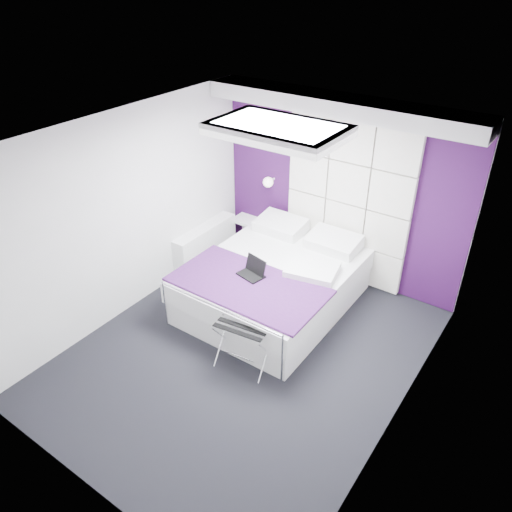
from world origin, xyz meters
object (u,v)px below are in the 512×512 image
Objects in this scene: wall_lamp at (270,181)px; radiator at (206,245)px; nightstand at (246,220)px; luggage_rack at (245,343)px; laptop at (253,271)px; bed at (274,283)px.

radiator is at bearing -130.10° from wall_lamp.
nightstand is 0.67× the size of luggage_rack.
laptop is at bearing 111.78° from luggage_rack.
luggage_rack is (0.36, -1.15, -0.05)m from bed.
laptop is at bearing -101.46° from bed.
wall_lamp is at bearing 49.90° from radiator.
bed is at bearing -53.31° from wall_lamp.
wall_lamp reaches higher than bed.
nightstand is 1.79m from laptop.
radiator is at bearing 133.58° from luggage_rack.
radiator is 2.29m from luggage_rack.
nightstand is 2.66m from luggage_rack.
bed is at bearing -11.66° from radiator.
bed is 3.86× the size of luggage_rack.
radiator is 2.03× the size of luggage_rack.
laptop is at bearing -26.38° from radiator.
luggage_rack is at bearing -54.54° from nightstand.
wall_lamp is 0.38× the size of nightstand.
bed is at bearing 99.77° from luggage_rack.
bed is 5.76× the size of nightstand.
wall_lamp is 1.58m from bed.
bed is (0.79, -1.05, -0.88)m from wall_lamp.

